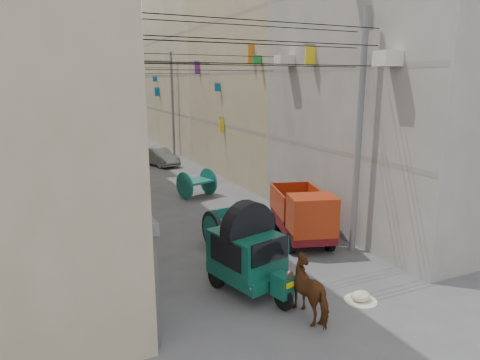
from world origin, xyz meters
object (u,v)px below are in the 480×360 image
feed_sack (361,296)px  distant_car_white (121,187)px  tonga_cart (229,227)px  second_cart (197,183)px  horse (313,289)px  distant_car_grey (159,157)px  auto_rickshaw (248,251)px  mini_truck (305,218)px  distant_car_green (101,132)px

feed_sack → distant_car_white: size_ratio=0.15×
tonga_cart → second_cart: bearing=73.9°
feed_sack → horse: bearing=-177.7°
distant_car_white → distant_car_grey: distant_car_white is taller
auto_rickshaw → second_cart: size_ratio=1.52×
mini_truck → feed_sack: bearing=-85.9°
mini_truck → horse: (-2.50, -4.23, -0.25)m
tonga_cart → feed_sack: (1.66, -5.10, -0.58)m
feed_sack → horse: size_ratio=0.32×
auto_rickshaw → distant_car_green: auto_rickshaw is taller
auto_rickshaw → horse: auto_rickshaw is taller
second_cart → feed_sack: 12.01m
auto_rickshaw → second_cart: bearing=64.6°
horse → distant_car_green: (-0.16, 39.42, -0.14)m
distant_car_green → distant_car_grey: bearing=79.1°
auto_rickshaw → feed_sack: bearing=-51.1°
horse → distant_car_green: size_ratio=0.43×
distant_car_green → mini_truck: bearing=78.3°
distant_car_white → second_cart: bearing=154.8°
distant_car_white → distant_car_grey: size_ratio=1.01×
distant_car_green → tonga_cart: bearing=74.1°
auto_rickshaw → distant_car_grey: auto_rickshaw is taller
second_cart → distant_car_white: bearing=143.6°
second_cart → auto_rickshaw: bearing=-118.7°
auto_rickshaw → distant_car_green: 37.52m
distant_car_grey → distant_car_green: distant_car_grey is taller
horse → distant_car_white: horse is taller
second_cart → feed_sack: bearing=-105.3°
horse → distant_car_white: bearing=-80.6°
tonga_cart → second_cart: size_ratio=1.66×
mini_truck → feed_sack: size_ratio=7.11×
tonga_cart → horse: bearing=-95.6°
second_cart → distant_car_grey: (0.38, 9.15, -0.14)m
mini_truck → second_cart: (-1.38, 7.81, -0.22)m
distant_car_white → distant_car_green: bearing=-101.3°
tonga_cart → horse: size_ratio=1.89×
auto_rickshaw → distant_car_white: bearing=83.6°
second_cart → distant_car_green: 27.40m
feed_sack → horse: 1.69m
distant_car_white → distant_car_grey: 8.86m
feed_sack → distant_car_green: size_ratio=0.14×
auto_rickshaw → distant_car_white: auto_rickshaw is taller
mini_truck → distant_car_white: 10.29m
auto_rickshaw → distant_car_grey: (2.38, 19.29, -0.56)m
feed_sack → distant_car_grey: size_ratio=0.15×
auto_rickshaw → distant_car_white: 11.47m
tonga_cart → distant_car_white: size_ratio=0.87×
tonga_cart → feed_sack: bearing=-78.4°
feed_sack → tonga_cart: bearing=108.0°
auto_rickshaw → tonga_cart: bearing=61.8°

